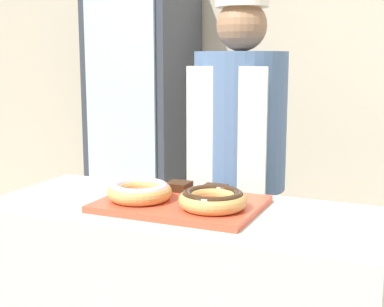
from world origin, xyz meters
TOP-DOWN VIEW (x-y plane):
  - wall_back at (0.00, 2.13)m, footprint 8.00×0.06m
  - serving_tray at (0.00, 0.00)m, footprint 0.57×0.41m
  - donut_light_glaze at (-0.14, -0.05)m, footprint 0.23×0.23m
  - donut_chocolate_glaze at (0.14, -0.05)m, footprint 0.23×0.23m
  - brownie_back_left at (-0.07, 0.14)m, footprint 0.09×0.09m
  - brownie_back_right at (0.07, 0.14)m, footprint 0.09×0.09m
  - baker_person at (0.02, 0.60)m, footprint 0.42×0.42m
  - beverage_fridge at (-1.10, 1.74)m, footprint 0.64×0.67m

SIDE VIEW (x-z plane):
  - baker_person at x=0.02m, z-range 0.04..1.75m
  - serving_tray at x=0.00m, z-range 0.89..0.91m
  - brownie_back_left at x=-0.07m, z-range 0.91..0.95m
  - brownie_back_right at x=0.07m, z-range 0.91..0.95m
  - donut_light_glaze at x=-0.14m, z-range 0.92..0.98m
  - donut_chocolate_glaze at x=0.14m, z-range 0.92..0.98m
  - beverage_fridge at x=-1.10m, z-range 0.00..1.96m
  - wall_back at x=0.00m, z-range 0.00..2.70m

